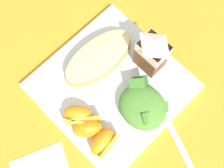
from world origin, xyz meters
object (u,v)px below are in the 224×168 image
(orange_wedge_front, at_px, (79,117))
(orange_wedge_rear, at_px, (103,142))
(cheesy_pizza_bread, at_px, (99,58))
(metal_fork, at_px, (176,138))
(white_plate, at_px, (112,86))
(milk_carton, at_px, (152,52))
(orange_wedge_middle, at_px, (87,127))
(green_salad_pile, at_px, (143,106))

(orange_wedge_front, xyz_separation_m, orange_wedge_rear, (0.07, -0.00, 0.00))
(cheesy_pizza_bread, relative_size, metal_fork, 0.96)
(white_plate, xyz_separation_m, cheesy_pizza_bread, (-0.06, 0.02, 0.03))
(milk_carton, relative_size, orange_wedge_rear, 1.72)
(orange_wedge_middle, xyz_separation_m, metal_fork, (0.14, 0.12, -0.03))
(orange_wedge_rear, height_order, metal_fork, orange_wedge_rear)
(metal_fork, bearing_deg, orange_wedge_rear, -129.94)
(green_salad_pile, bearing_deg, milk_carton, 125.04)
(cheesy_pizza_bread, xyz_separation_m, orange_wedge_middle, (0.09, -0.12, 0.00))
(milk_carton, height_order, metal_fork, milk_carton)
(white_plate, relative_size, orange_wedge_middle, 4.05)
(cheesy_pizza_bread, bearing_deg, green_salad_pile, -4.18)
(white_plate, distance_m, cheesy_pizza_bread, 0.07)
(orange_wedge_middle, height_order, metal_fork, orange_wedge_middle)
(white_plate, relative_size, milk_carton, 2.55)
(milk_carton, relative_size, orange_wedge_middle, 1.59)
(orange_wedge_front, xyz_separation_m, orange_wedge_middle, (0.03, -0.00, 0.00))
(white_plate, bearing_deg, orange_wedge_middle, -72.47)
(milk_carton, bearing_deg, green_salad_pile, -54.96)
(milk_carton, bearing_deg, cheesy_pizza_bread, -136.96)
(metal_fork, bearing_deg, orange_wedge_front, -145.66)
(cheesy_pizza_bread, distance_m, green_salad_pile, 0.14)
(cheesy_pizza_bread, distance_m, orange_wedge_middle, 0.15)
(cheesy_pizza_bread, distance_m, orange_wedge_front, 0.13)
(cheesy_pizza_bread, bearing_deg, orange_wedge_rear, -40.86)
(milk_carton, relative_size, orange_wedge_front, 1.58)
(orange_wedge_middle, height_order, orange_wedge_rear, same)
(white_plate, bearing_deg, metal_fork, 5.80)
(green_salad_pile, xyz_separation_m, orange_wedge_middle, (-0.05, -0.11, -0.00))
(white_plate, bearing_deg, milk_carton, 77.73)
(green_salad_pile, bearing_deg, orange_wedge_rear, -92.57)
(green_salad_pile, xyz_separation_m, orange_wedge_front, (-0.07, -0.10, -0.00))
(orange_wedge_front, bearing_deg, green_salad_pile, 54.45)
(orange_wedge_middle, bearing_deg, orange_wedge_rear, 2.32)
(orange_wedge_rear, xyz_separation_m, metal_fork, (0.10, 0.11, -0.03))
(milk_carton, distance_m, metal_fork, 0.18)
(green_salad_pile, height_order, metal_fork, green_salad_pile)
(milk_carton, distance_m, orange_wedge_rear, 0.20)
(orange_wedge_rear, bearing_deg, cheesy_pizza_bread, 139.14)
(green_salad_pile, bearing_deg, orange_wedge_front, -125.55)
(milk_carton, height_order, orange_wedge_front, milk_carton)
(white_plate, height_order, orange_wedge_middle, orange_wedge_middle)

